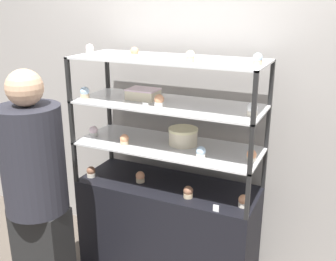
% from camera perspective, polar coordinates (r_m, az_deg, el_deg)
% --- Properties ---
extents(back_wall, '(8.00, 0.05, 2.60)m').
position_cam_1_polar(back_wall, '(2.85, 3.25, 6.00)').
color(back_wall, gray).
rests_on(back_wall, ground_plane).
extents(display_base, '(1.22, 0.47, 0.71)m').
position_cam_1_polar(display_base, '(2.89, 0.00, -14.15)').
color(display_base, black).
rests_on(display_base, ground_plane).
extents(display_riser_lower, '(1.22, 0.47, 0.29)m').
position_cam_1_polar(display_riser_lower, '(2.61, 0.00, -2.46)').
color(display_riser_lower, black).
rests_on(display_riser_lower, display_base).
extents(display_riser_middle, '(1.22, 0.47, 0.29)m').
position_cam_1_polar(display_riser_middle, '(2.52, 0.00, 3.63)').
color(display_riser_middle, black).
rests_on(display_riser_middle, display_riser_lower).
extents(display_riser_upper, '(1.22, 0.47, 0.29)m').
position_cam_1_polar(display_riser_upper, '(2.46, 0.00, 10.08)').
color(display_riser_upper, black).
rests_on(display_riser_upper, display_riser_middle).
extents(layer_cake_centerpiece, '(0.20, 0.20, 0.11)m').
position_cam_1_polar(layer_cake_centerpiece, '(2.59, 2.21, -0.84)').
color(layer_cake_centerpiece, beige).
rests_on(layer_cake_centerpiece, display_riser_lower).
extents(sheet_cake_frosted, '(0.20, 0.15, 0.07)m').
position_cam_1_polar(sheet_cake_frosted, '(2.61, -3.63, 5.33)').
color(sheet_cake_frosted, beige).
rests_on(sheet_cake_frosted, display_riser_middle).
extents(cupcake_0, '(0.06, 0.06, 0.08)m').
position_cam_1_polar(cupcake_0, '(2.86, -11.11, -5.91)').
color(cupcake_0, beige).
rests_on(cupcake_0, display_base).
extents(cupcake_1, '(0.06, 0.06, 0.08)m').
position_cam_1_polar(cupcake_1, '(2.73, -4.05, -6.74)').
color(cupcake_1, '#CCB28C').
rests_on(cupcake_1, display_base).
extents(cupcake_2, '(0.06, 0.06, 0.08)m').
position_cam_1_polar(cupcake_2, '(2.53, 2.94, -8.92)').
color(cupcake_2, '#CCB28C').
rests_on(cupcake_2, display_base).
extents(cupcake_3, '(0.06, 0.06, 0.08)m').
position_cam_1_polar(cupcake_3, '(2.46, 10.89, -10.02)').
color(cupcake_3, beige).
rests_on(cupcake_3, display_base).
extents(price_tag_0, '(0.04, 0.00, 0.04)m').
position_cam_1_polar(price_tag_0, '(2.39, 6.97, -11.14)').
color(price_tag_0, white).
rests_on(price_tag_0, display_base).
extents(cupcake_4, '(0.06, 0.06, 0.07)m').
position_cam_1_polar(cupcake_4, '(2.82, -10.75, -0.10)').
color(cupcake_4, white).
rests_on(cupcake_4, display_riser_lower).
extents(cupcake_5, '(0.06, 0.06, 0.07)m').
position_cam_1_polar(cupcake_5, '(2.62, -6.35, -1.31)').
color(cupcake_5, '#CCB28C').
rests_on(cupcake_5, display_riser_lower).
extents(cupcake_6, '(0.06, 0.06, 0.07)m').
position_cam_1_polar(cupcake_6, '(2.39, 4.80, -3.15)').
color(cupcake_6, white).
rests_on(cupcake_6, display_riser_lower).
extents(cupcake_7, '(0.06, 0.06, 0.07)m').
position_cam_1_polar(cupcake_7, '(2.38, 12.03, -3.59)').
color(cupcake_7, beige).
rests_on(cupcake_7, display_riser_lower).
extents(price_tag_1, '(0.04, 0.00, 0.04)m').
position_cam_1_polar(price_tag_1, '(2.29, 5.11, -4.47)').
color(price_tag_1, white).
rests_on(price_tag_1, display_riser_lower).
extents(cupcake_8, '(0.06, 0.06, 0.08)m').
position_cam_1_polar(cupcake_8, '(2.70, -11.99, 5.40)').
color(cupcake_8, '#CCB28C').
rests_on(cupcake_8, display_riser_middle).
extents(cupcake_9, '(0.06, 0.06, 0.08)m').
position_cam_1_polar(cupcake_9, '(2.42, -1.30, 4.35)').
color(cupcake_9, white).
rests_on(cupcake_9, display_riser_middle).
extents(cupcake_10, '(0.06, 0.06, 0.08)m').
position_cam_1_polar(cupcake_10, '(2.27, 12.13, 3.00)').
color(cupcake_10, beige).
rests_on(cupcake_10, display_riser_middle).
extents(price_tag_2, '(0.04, 0.00, 0.04)m').
position_cam_1_polar(price_tag_2, '(2.34, -3.29, 3.48)').
color(price_tag_2, white).
rests_on(price_tag_2, display_riser_middle).
extents(cupcake_11, '(0.05, 0.05, 0.07)m').
position_cam_1_polar(cupcake_11, '(2.69, -11.29, 11.51)').
color(cupcake_11, beige).
rests_on(cupcake_11, display_riser_upper).
extents(cupcake_12, '(0.05, 0.05, 0.07)m').
position_cam_1_polar(cupcake_12, '(2.47, -4.88, 11.19)').
color(cupcake_12, beige).
rests_on(cupcake_12, display_riser_upper).
extents(cupcake_13, '(0.05, 0.05, 0.07)m').
position_cam_1_polar(cupcake_13, '(2.30, 3.24, 10.71)').
color(cupcake_13, '#CCB28C').
rests_on(cupcake_13, display_riser_upper).
extents(cupcake_14, '(0.05, 0.05, 0.07)m').
position_cam_1_polar(cupcake_14, '(2.23, 12.88, 10.07)').
color(cupcake_14, '#CCB28C').
rests_on(cupcake_14, display_riser_upper).
extents(price_tag_3, '(0.04, 0.00, 0.04)m').
position_cam_1_polar(price_tag_3, '(2.35, -6.08, 10.55)').
color(price_tag_3, white).
rests_on(price_tag_3, display_riser_upper).
extents(customer_figure, '(0.36, 0.36, 1.56)m').
position_cam_1_polar(customer_figure, '(2.47, -18.54, -8.45)').
color(customer_figure, black).
rests_on(customer_figure, ground_plane).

